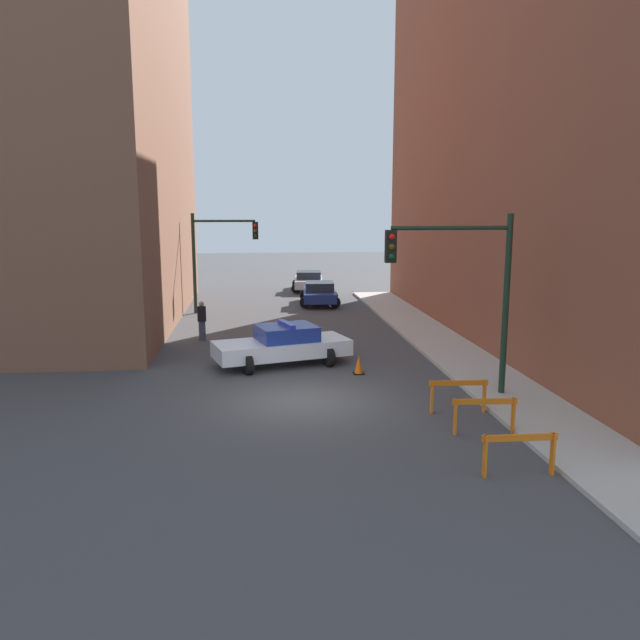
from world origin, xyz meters
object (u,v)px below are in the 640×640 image
at_px(parked_car_near, 319,293).
at_px(traffic_cone, 359,365).
at_px(pedestrian_crossing, 202,320).
at_px(barrier_mid, 485,410).
at_px(traffic_light_far, 215,248).
at_px(barrier_back, 458,391).
at_px(barrier_front, 519,448).
at_px(traffic_light_near, 468,278).
at_px(parked_car_mid, 309,281).
at_px(police_car, 283,345).

height_order(parked_car_near, traffic_cone, parked_car_near).
relative_size(pedestrian_crossing, barrier_mid, 1.04).
bearing_deg(parked_car_near, barrier_mid, -80.61).
bearing_deg(barrier_mid, traffic_cone, 109.93).
xyz_separation_m(traffic_light_far, barrier_back, (7.45, -17.17, -2.78)).
xyz_separation_m(parked_car_near, barrier_front, (1.70, -23.55, -0.06)).
xyz_separation_m(traffic_light_near, parked_car_near, (-2.34, 18.18, -2.86)).
relative_size(parked_car_near, barrier_mid, 2.76).
distance_m(traffic_light_far, traffic_cone, 14.37).
xyz_separation_m(pedestrian_crossing, traffic_cone, (5.63, -5.94, -0.54)).
distance_m(traffic_light_near, pedestrian_crossing, 12.38).
height_order(traffic_light_near, pedestrian_crossing, traffic_light_near).
distance_m(barrier_mid, barrier_back, 1.65).
relative_size(traffic_light_near, traffic_cone, 7.93).
distance_m(traffic_light_far, barrier_mid, 20.47).
xyz_separation_m(pedestrian_crossing, barrier_back, (7.64, -10.17, -0.24)).
bearing_deg(traffic_cone, parked_car_near, 89.02).
bearing_deg(traffic_cone, barrier_mid, -70.07).
relative_size(parked_car_mid, traffic_cone, 6.76).
xyz_separation_m(traffic_light_near, traffic_light_far, (-8.03, 15.87, -0.13)).
xyz_separation_m(pedestrian_crossing, barrier_front, (7.59, -14.23, -0.24)).
xyz_separation_m(parked_car_mid, barrier_front, (1.80, -29.67, -0.06)).
bearing_deg(parked_car_near, traffic_light_far, -153.59).
relative_size(police_car, pedestrian_crossing, 3.03).
xyz_separation_m(parked_car_mid, traffic_cone, (-0.17, -21.38, -0.36)).
relative_size(traffic_light_near, police_car, 1.03).
relative_size(parked_car_mid, barrier_mid, 2.77).
bearing_deg(traffic_cone, traffic_light_far, 112.78).
height_order(police_car, parked_car_mid, police_car).
relative_size(parked_car_near, barrier_front, 2.76).
bearing_deg(police_car, parked_car_mid, -23.59).
relative_size(barrier_front, traffic_cone, 2.44).
xyz_separation_m(police_car, pedestrian_crossing, (-3.17, 4.43, 0.14)).
relative_size(traffic_light_far, parked_car_near, 1.18).
relative_size(traffic_light_far, barrier_mid, 3.25).
bearing_deg(barrier_front, police_car, 114.25).
bearing_deg(barrier_mid, police_car, 121.83).
relative_size(traffic_light_near, barrier_mid, 3.25).
distance_m(traffic_light_near, police_car, 7.28).
relative_size(barrier_back, traffic_cone, 2.44).
distance_m(parked_car_mid, traffic_cone, 21.38).
bearing_deg(parked_car_mid, barrier_back, -81.06).
height_order(parked_car_mid, barrier_back, parked_car_mid).
xyz_separation_m(parked_car_near, pedestrian_crossing, (-5.89, -9.32, 0.19)).
xyz_separation_m(parked_car_mid, pedestrian_crossing, (-5.79, -15.44, 0.19)).
relative_size(police_car, traffic_cone, 7.67).
bearing_deg(parked_car_mid, traffic_light_near, -79.48).
bearing_deg(pedestrian_crossing, barrier_mid, -47.95).
height_order(parked_car_mid, pedestrian_crossing, pedestrian_crossing).
relative_size(parked_car_mid, pedestrian_crossing, 2.67).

